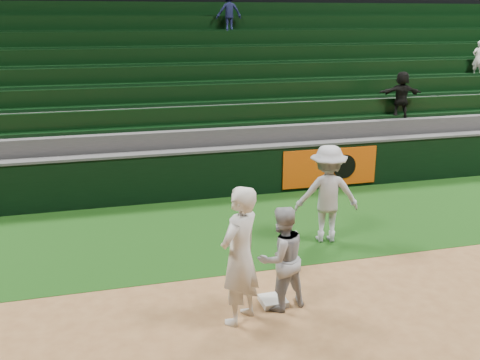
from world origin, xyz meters
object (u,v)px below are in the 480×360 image
object	(u,v)px
base_coach	(327,194)
baserunner	(281,258)
first_baseman	(240,256)
first_base	(273,301)

from	to	relation	value
base_coach	baserunner	bearing A→B (deg)	64.03
first_baseman	baserunner	bearing A→B (deg)	156.54
first_baseman	baserunner	world-z (taller)	first_baseman
baserunner	base_coach	world-z (taller)	base_coach
first_base	baserunner	bearing A→B (deg)	-58.43
first_base	base_coach	xyz separation A→B (m)	(1.82, 2.12, 0.95)
first_baseman	baserunner	size ratio (longest dim) A/B	1.27
first_base	baserunner	size ratio (longest dim) A/B	0.24
first_base	base_coach	distance (m)	2.95
first_baseman	baserunner	xyz separation A→B (m)	(0.71, 0.21, -0.22)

